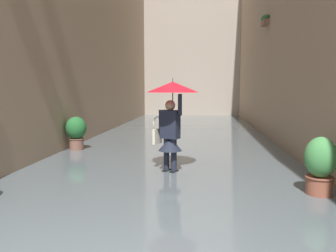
% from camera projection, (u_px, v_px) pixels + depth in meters
% --- Properties ---
extents(ground_plane, '(60.00, 60.00, 0.00)m').
position_uv_depth(ground_plane, '(181.00, 138.00, 12.08)').
color(ground_plane, gray).
extents(flood_water, '(7.05, 25.50, 0.08)m').
position_uv_depth(flood_water, '(181.00, 137.00, 12.08)').
color(flood_water, '#515B60').
rests_on(flood_water, ground_plane).
extents(building_facade_right, '(2.04, 23.50, 9.34)m').
position_uv_depth(building_facade_right, '(72.00, 11.00, 11.98)').
color(building_facade_right, gray).
rests_on(building_facade_right, ground_plane).
extents(building_facade_far, '(9.85, 1.80, 10.24)m').
position_uv_depth(building_facade_far, '(192.00, 40.00, 22.02)').
color(building_facade_far, '#A89989').
rests_on(building_facade_far, ground_plane).
extents(person_wading, '(1.08, 1.08, 2.04)m').
position_uv_depth(person_wading, '(171.00, 107.00, 6.78)').
color(person_wading, black).
rests_on(person_wading, ground_plane).
extents(potted_plant_far_right, '(0.58, 0.58, 1.04)m').
position_uv_depth(potted_plant_far_right, '(76.00, 132.00, 9.35)').
color(potted_plant_far_right, brown).
rests_on(potted_plant_far_right, ground_plane).
extents(potted_plant_far_left, '(0.51, 0.51, 1.05)m').
position_uv_depth(potted_plant_far_left, '(320.00, 166.00, 5.38)').
color(potted_plant_far_left, brown).
rests_on(potted_plant_far_left, ground_plane).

